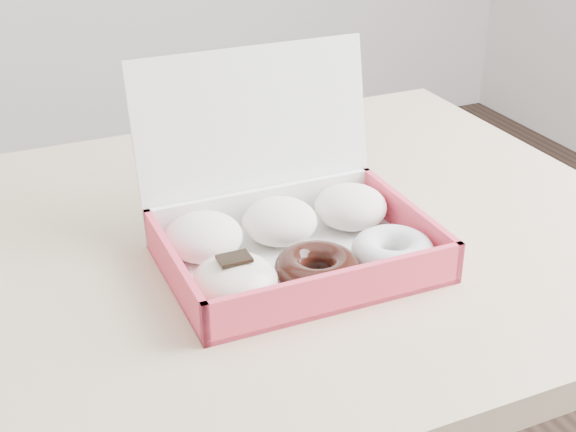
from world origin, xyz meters
name	(u,v)px	position (x,y,z in m)	size (l,w,h in m)	color
table	(193,299)	(0.00, 0.00, 0.67)	(1.20, 0.80, 0.75)	#C8B484
donut_box	(289,232)	(0.10, -0.08, 0.79)	(0.31, 0.28, 0.23)	white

